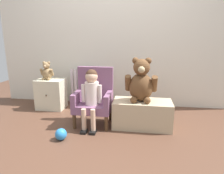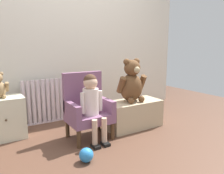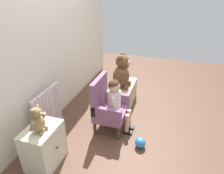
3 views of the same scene
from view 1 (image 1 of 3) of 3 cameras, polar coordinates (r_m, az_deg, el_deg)
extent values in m
plane|color=brown|center=(2.26, -4.36, -14.84)|extent=(6.00, 6.00, 0.00)
cube|color=silver|center=(3.24, 0.50, 15.97)|extent=(3.80, 0.05, 2.40)
cylinder|color=silver|center=(3.38, -11.30, 0.27)|extent=(0.05, 0.05, 0.56)
cylinder|color=silver|center=(3.36, -10.31, 0.23)|extent=(0.05, 0.05, 0.56)
cylinder|color=silver|center=(3.34, -9.30, 0.20)|extent=(0.05, 0.05, 0.56)
cylinder|color=silver|center=(3.32, -8.28, 0.16)|extent=(0.05, 0.05, 0.56)
cylinder|color=silver|center=(3.30, -7.26, 0.12)|extent=(0.05, 0.05, 0.56)
cylinder|color=silver|center=(3.29, -6.22, 0.08)|extent=(0.05, 0.05, 0.56)
cylinder|color=silver|center=(3.27, -5.17, 0.04)|extent=(0.05, 0.05, 0.56)
cylinder|color=silver|center=(3.26, -4.11, 0.00)|extent=(0.05, 0.05, 0.56)
cylinder|color=silver|center=(3.25, -3.04, -0.04)|extent=(0.05, 0.05, 0.56)
cube|color=silver|center=(3.39, -7.10, -4.69)|extent=(0.56, 0.05, 0.02)
cube|color=beige|center=(3.25, -17.03, -1.93)|extent=(0.41, 0.30, 0.46)
sphere|color=#4C3823|center=(3.11, -18.32, -2.31)|extent=(0.02, 0.02, 0.02)
cube|color=#7E5272|center=(2.54, -5.43, -5.63)|extent=(0.46, 0.38, 0.10)
cube|color=#7E5272|center=(2.62, -4.71, 1.07)|extent=(0.46, 0.06, 0.43)
cube|color=#7E5272|center=(2.56, -9.83, -2.81)|extent=(0.06, 0.38, 0.14)
cube|color=#7E5272|center=(2.47, -0.98, -3.26)|extent=(0.06, 0.38, 0.14)
cylinder|color=#4C331E|center=(2.51, -10.69, -9.63)|extent=(0.04, 0.04, 0.19)
cylinder|color=#4C331E|center=(2.41, -1.65, -10.36)|extent=(0.04, 0.04, 0.19)
cylinder|color=#4C331E|center=(2.79, -8.53, -7.06)|extent=(0.04, 0.04, 0.19)
cylinder|color=#4C331E|center=(2.70, -0.43, -7.60)|extent=(0.04, 0.04, 0.19)
cylinder|color=silver|center=(2.45, -5.75, -1.75)|extent=(0.17, 0.17, 0.28)
sphere|color=#D8AD8E|center=(2.40, -5.87, 2.93)|extent=(0.15, 0.15, 0.15)
sphere|color=#472D1E|center=(2.40, -5.85, 3.40)|extent=(0.14, 0.14, 0.14)
cylinder|color=#D8AD8E|center=(2.38, -8.04, -9.15)|extent=(0.06, 0.06, 0.26)
cube|color=black|center=(2.42, -8.06, -12.45)|extent=(0.07, 0.11, 0.03)
cylinder|color=#D8AD8E|center=(2.35, -5.43, -9.36)|extent=(0.06, 0.06, 0.26)
cube|color=black|center=(2.40, -5.47, -12.69)|extent=(0.07, 0.11, 0.03)
cylinder|color=silver|center=(2.46, -8.24, -1.76)|extent=(0.04, 0.04, 0.22)
cylinder|color=silver|center=(2.41, -3.45, -1.98)|extent=(0.04, 0.04, 0.22)
cube|color=tan|center=(2.52, 8.58, -7.61)|extent=(0.71, 0.35, 0.33)
ellipsoid|color=brown|center=(2.43, 8.25, -0.05)|extent=(0.29, 0.25, 0.34)
sphere|color=brown|center=(2.37, 8.46, 5.61)|extent=(0.20, 0.20, 0.20)
sphere|color=tan|center=(2.28, 8.42, 4.93)|extent=(0.08, 0.08, 0.08)
sphere|color=brown|center=(2.37, 6.73, 7.48)|extent=(0.08, 0.08, 0.08)
sphere|color=brown|center=(2.37, 10.32, 7.35)|extent=(0.08, 0.08, 0.08)
cylinder|color=brown|center=(2.41, 4.60, 1.19)|extent=(0.07, 0.15, 0.21)
cylinder|color=brown|center=(2.41, 11.98, 0.92)|extent=(0.07, 0.15, 0.21)
sphere|color=brown|center=(2.36, 6.19, -3.68)|extent=(0.08, 0.08, 0.08)
sphere|color=brown|center=(2.36, 10.04, -3.82)|extent=(0.08, 0.08, 0.08)
ellipsoid|color=#93754C|center=(3.19, -18.02, 3.62)|extent=(0.15, 0.13, 0.18)
sphere|color=#93754C|center=(3.16, -18.26, 5.90)|extent=(0.10, 0.10, 0.10)
sphere|color=tan|center=(3.12, -18.63, 5.63)|extent=(0.04, 0.04, 0.04)
sphere|color=#93754C|center=(3.18, -18.88, 6.61)|extent=(0.04, 0.04, 0.04)
sphere|color=#93754C|center=(3.14, -17.62, 6.63)|extent=(0.04, 0.04, 0.04)
cylinder|color=#93754C|center=(3.21, -19.43, 4.09)|extent=(0.04, 0.08, 0.11)
cylinder|color=#93754C|center=(3.14, -16.77, 4.07)|extent=(0.04, 0.08, 0.11)
sphere|color=#93754C|center=(3.17, -19.05, 2.21)|extent=(0.04, 0.04, 0.04)
sphere|color=#93754C|center=(3.13, -17.69, 2.18)|extent=(0.04, 0.04, 0.04)
sphere|color=#2A7FCB|center=(2.30, -14.37, -12.95)|extent=(0.13, 0.13, 0.13)
camera|label=2|loc=(1.61, -72.36, 1.32)|focal=35.00mm
camera|label=3|loc=(3.21, -53.05, 20.66)|focal=32.00mm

